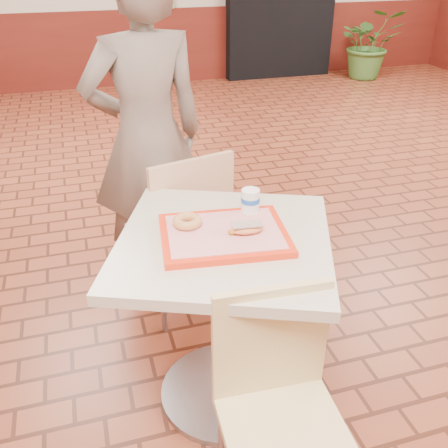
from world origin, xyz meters
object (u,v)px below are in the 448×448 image
object	(u,v)px
customer	(147,138)
ring_donut	(187,221)
serving_tray	(224,235)
potted_plant	(370,44)
chair_main_front	(279,399)
paper_cup	(250,200)
chair_main_back	(184,227)
main_table	(224,296)
long_john_donut	(246,229)

from	to	relation	value
customer	ring_donut	distance (m)	0.91
serving_tray	ring_donut	size ratio (longest dim) A/B	4.18
potted_plant	chair_main_front	bearing A→B (deg)	-123.30
ring_donut	paper_cup	distance (m)	0.27
customer	serving_tray	world-z (taller)	customer
ring_donut	serving_tray	bearing A→B (deg)	-34.64
chair_main_front	ring_donut	distance (m)	0.71
customer	potted_plant	bearing A→B (deg)	-141.29
chair_main_front	serving_tray	bearing A→B (deg)	98.15
serving_tray	ring_donut	bearing A→B (deg)	145.36
chair_main_front	customer	distance (m)	1.54
chair_main_back	customer	size ratio (longest dim) A/B	0.52
chair_main_front	ring_donut	world-z (taller)	ring_donut
chair_main_front	customer	size ratio (longest dim) A/B	0.48
serving_tray	main_table	bearing A→B (deg)	-90.00
main_table	paper_cup	xyz separation A→B (m)	(0.15, 0.13, 0.35)
main_table	customer	world-z (taller)	customer
chair_main_front	customer	world-z (taller)	customer
chair_main_front	potted_plant	world-z (taller)	potted_plant
chair_main_back	long_john_donut	distance (m)	0.77
chair_main_back	serving_tray	xyz separation A→B (m)	(0.02, -0.65, 0.32)
customer	paper_cup	xyz separation A→B (m)	(0.27, -0.86, 0.01)
paper_cup	chair_main_back	bearing A→B (deg)	108.07
chair_main_front	customer	bearing A→B (deg)	99.63
customer	long_john_donut	bearing A→B (deg)	92.74
main_table	customer	size ratio (longest dim) A/B	0.46
ring_donut	long_john_donut	world-z (taller)	long_john_donut
chair_main_front	main_table	bearing A→B (deg)	98.15
serving_tray	long_john_donut	bearing A→B (deg)	-25.37
main_table	serving_tray	world-z (taller)	serving_tray
main_table	paper_cup	size ratio (longest dim) A/B	8.97
serving_tray	potted_plant	xyz separation A→B (m)	(3.78, 5.20, -0.35)
ring_donut	paper_cup	xyz separation A→B (m)	(0.27, 0.04, 0.03)
ring_donut	potted_plant	distance (m)	6.44
main_table	potted_plant	world-z (taller)	potted_plant
long_john_donut	potted_plant	world-z (taller)	potted_plant
chair_main_back	paper_cup	bearing A→B (deg)	94.02
long_john_donut	ring_donut	bearing A→B (deg)	148.67
long_john_donut	paper_cup	xyz separation A→B (m)	(0.07, 0.16, 0.03)
serving_tray	chair_main_back	bearing A→B (deg)	92.11
serving_tray	potted_plant	distance (m)	6.44
customer	potted_plant	distance (m)	5.76
chair_main_back	serving_tray	size ratio (longest dim) A/B	2.01
paper_cup	potted_plant	world-z (taller)	potted_plant
serving_tray	ring_donut	world-z (taller)	ring_donut
customer	serving_tray	distance (m)	1.00
potted_plant	chair_main_back	bearing A→B (deg)	-129.85
chair_main_back	customer	bearing A→B (deg)	-87.05
chair_main_front	long_john_donut	xyz separation A→B (m)	(0.03, 0.45, 0.40)
paper_cup	customer	bearing A→B (deg)	107.65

